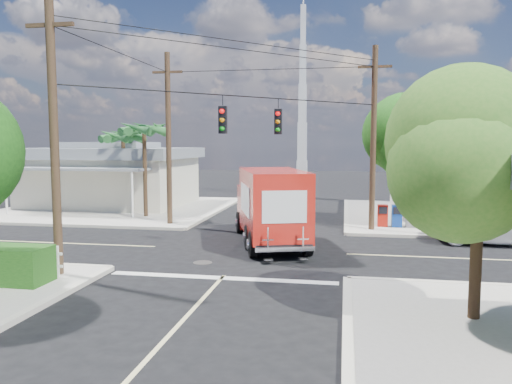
# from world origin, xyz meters

# --- Properties ---
(ground) EXTENTS (120.00, 120.00, 0.00)m
(ground) POSITION_xyz_m (0.00, 0.00, 0.00)
(ground) COLOR black
(ground) RESTS_ON ground
(sidewalk_ne) EXTENTS (14.12, 14.12, 0.14)m
(sidewalk_ne) POSITION_xyz_m (10.88, 10.88, 0.07)
(sidewalk_ne) COLOR #A9A499
(sidewalk_ne) RESTS_ON ground
(sidewalk_nw) EXTENTS (14.12, 14.12, 0.14)m
(sidewalk_nw) POSITION_xyz_m (-10.88, 10.88, 0.07)
(sidewalk_nw) COLOR #A9A499
(sidewalk_nw) RESTS_ON ground
(road_markings) EXTENTS (32.00, 32.00, 0.01)m
(road_markings) POSITION_xyz_m (0.00, -1.47, 0.01)
(road_markings) COLOR beige
(road_markings) RESTS_ON ground
(building_ne) EXTENTS (11.80, 10.20, 4.50)m
(building_ne) POSITION_xyz_m (12.50, 11.97, 2.32)
(building_ne) COLOR beige
(building_ne) RESTS_ON sidewalk_ne
(building_nw) EXTENTS (10.80, 10.20, 4.30)m
(building_nw) POSITION_xyz_m (-12.00, 12.46, 2.22)
(building_nw) COLOR beige
(building_nw) RESTS_ON sidewalk_nw
(radio_tower) EXTENTS (0.80, 0.80, 17.00)m
(radio_tower) POSITION_xyz_m (0.50, 20.00, 5.64)
(radio_tower) COLOR silver
(radio_tower) RESTS_ON ground
(tree_ne_front) EXTENTS (4.21, 4.14, 6.66)m
(tree_ne_front) POSITION_xyz_m (7.21, 6.76, 4.77)
(tree_ne_front) COLOR #422D1C
(tree_ne_front) RESTS_ON sidewalk_ne
(tree_ne_back) EXTENTS (3.77, 3.66, 5.82)m
(tree_ne_back) POSITION_xyz_m (9.81, 8.96, 4.19)
(tree_ne_back) COLOR #422D1C
(tree_ne_back) RESTS_ON sidewalk_ne
(tree_se) EXTENTS (3.67, 3.54, 5.62)m
(tree_se) POSITION_xyz_m (7.01, -7.24, 4.04)
(tree_se) COLOR #422D1C
(tree_se) RESTS_ON sidewalk_se
(palm_nw_front) EXTENTS (3.01, 3.08, 5.59)m
(palm_nw_front) POSITION_xyz_m (-7.50, 7.50, 5.04)
(palm_nw_front) COLOR #422D1C
(palm_nw_front) RESTS_ON sidewalk_nw
(palm_nw_back) EXTENTS (3.01, 3.08, 5.19)m
(palm_nw_back) POSITION_xyz_m (-9.50, 9.00, 4.67)
(palm_nw_back) COLOR #422D1C
(palm_nw_back) RESTS_ON sidewalk_nw
(utility_poles) EXTENTS (12.00, 10.68, 9.00)m
(utility_poles) POSITION_xyz_m (-1.58, 1.60, 4.67)
(utility_poles) COLOR #473321
(utility_poles) RESTS_ON ground
(vending_boxes) EXTENTS (1.90, 0.50, 1.10)m
(vending_boxes) POSITION_xyz_m (6.50, 6.20, 0.69)
(vending_boxes) COLOR #AA180E
(vending_boxes) RESTS_ON sidewalk_ne
(delivery_truck) EXTENTS (4.31, 7.79, 3.24)m
(delivery_truck) POSITION_xyz_m (0.72, 1.52, 1.65)
(delivery_truck) COLOR black
(delivery_truck) RESTS_ON ground
(parked_car) EXTENTS (5.17, 2.53, 1.41)m
(parked_car) POSITION_xyz_m (10.37, 3.30, 0.71)
(parked_car) COLOR silver
(parked_car) RESTS_ON ground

